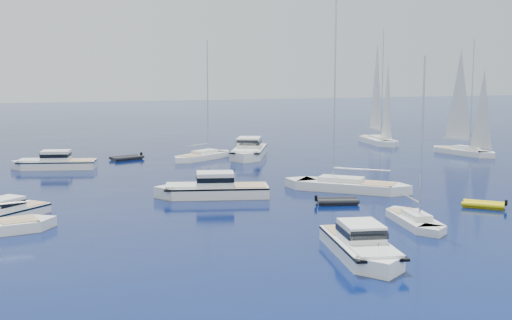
% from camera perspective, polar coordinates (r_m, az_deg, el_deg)
% --- Properties ---
extents(ground, '(400.00, 400.00, 0.00)m').
position_cam_1_polar(ground, '(41.28, 18.23, -7.74)').
color(ground, navy).
rests_on(ground, ground).
extents(motor_cruiser_near, '(4.76, 9.98, 2.52)m').
position_cam_1_polar(motor_cruiser_near, '(39.30, 9.09, -8.22)').
color(motor_cruiser_near, white).
rests_on(motor_cruiser_near, ground).
extents(motor_cruiser_left, '(7.31, 7.00, 2.04)m').
position_cam_1_polar(motor_cruiser_left, '(51.45, -20.87, -4.82)').
color(motor_cruiser_left, silver).
rests_on(motor_cruiser_left, ground).
extents(motor_cruiser_centre, '(10.91, 5.73, 2.74)m').
position_cam_1_polar(motor_cruiser_centre, '(56.63, -3.74, -3.20)').
color(motor_cruiser_centre, silver).
rests_on(motor_cruiser_centre, ground).
extents(motor_cruiser_far_l, '(10.26, 5.46, 2.58)m').
position_cam_1_polar(motor_cruiser_far_l, '(75.89, -16.97, -0.72)').
color(motor_cruiser_far_l, silver).
rests_on(motor_cruiser_far_l, ground).
extents(motor_cruiser_distant, '(8.43, 12.33, 3.13)m').
position_cam_1_polar(motor_cruiser_distant, '(82.23, -0.62, 0.26)').
color(motor_cruiser_distant, white).
rests_on(motor_cruiser_distant, ground).
extents(sailboat_fore, '(3.65, 8.53, 12.16)m').
position_cam_1_polar(sailboat_fore, '(47.86, 13.50, -5.44)').
color(sailboat_fore, silver).
rests_on(sailboat_fore, ground).
extents(sailboat_mid_r, '(11.24, 10.58, 18.03)m').
position_cam_1_polar(sailboat_mid_r, '(60.08, 7.80, -2.62)').
color(sailboat_mid_r, silver).
rests_on(sailboat_mid_r, ground).
extents(sailboat_centre, '(9.86, 7.83, 14.87)m').
position_cam_1_polar(sailboat_centre, '(80.62, -4.61, 0.08)').
color(sailboat_centre, white).
rests_on(sailboat_centre, ground).
extents(sailboat_sails_r, '(4.89, 10.68, 15.20)m').
position_cam_1_polar(sailboat_sails_r, '(88.94, 17.40, 0.47)').
color(sailboat_sails_r, white).
rests_on(sailboat_sails_r, ground).
extents(sailboat_sails_far, '(4.67, 11.99, 17.16)m').
position_cam_1_polar(sailboat_sails_far, '(99.04, 10.46, 1.41)').
color(sailboat_sails_far, white).
rests_on(sailboat_sails_far, ground).
extents(tender_yellow, '(3.70, 3.66, 0.95)m').
position_cam_1_polar(tender_yellow, '(55.20, 19.00, -3.90)').
color(tender_yellow, yellow).
rests_on(tender_yellow, ground).
extents(tender_grey_near, '(3.89, 2.80, 0.95)m').
position_cam_1_polar(tender_grey_near, '(53.96, 7.01, -3.79)').
color(tender_grey_near, black).
rests_on(tender_grey_near, ground).
extents(tender_grey_far, '(4.54, 3.45, 0.95)m').
position_cam_1_polar(tender_grey_far, '(81.39, -11.08, 0.03)').
color(tender_grey_far, black).
rests_on(tender_grey_far, ground).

